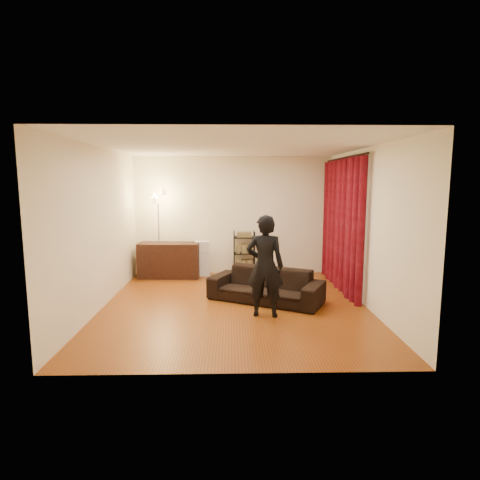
{
  "coord_description": "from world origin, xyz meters",
  "views": [
    {
      "loc": [
        -0.07,
        -6.71,
        2.12
      ],
      "look_at": [
        0.1,
        0.3,
        1.1
      ],
      "focal_mm": 30.0,
      "sensor_mm": 36.0,
      "label": 1
    }
  ],
  "objects_px": {
    "wire_shelf": "(244,253)",
    "media_cabinet": "(169,260)",
    "sofa": "(266,285)",
    "person": "(265,266)",
    "floor_lamp": "(159,235)",
    "storage_boxes": "(202,258)"
  },
  "relations": [
    {
      "from": "sofa",
      "to": "person",
      "type": "xyz_separation_m",
      "value": [
        -0.08,
        -0.79,
        0.52
      ]
    },
    {
      "from": "storage_boxes",
      "to": "person",
      "type": "bearing_deg",
      "value": -67.18
    },
    {
      "from": "sofa",
      "to": "person",
      "type": "distance_m",
      "value": 0.95
    },
    {
      "from": "media_cabinet",
      "to": "wire_shelf",
      "type": "distance_m",
      "value": 1.69
    },
    {
      "from": "wire_shelf",
      "to": "floor_lamp",
      "type": "distance_m",
      "value": 1.96
    },
    {
      "from": "media_cabinet",
      "to": "floor_lamp",
      "type": "height_order",
      "value": "floor_lamp"
    },
    {
      "from": "wire_shelf",
      "to": "media_cabinet",
      "type": "bearing_deg",
      "value": 167.79
    },
    {
      "from": "person",
      "to": "wire_shelf",
      "type": "height_order",
      "value": "person"
    },
    {
      "from": "sofa",
      "to": "storage_boxes",
      "type": "bearing_deg",
      "value": 149.29
    },
    {
      "from": "storage_boxes",
      "to": "wire_shelf",
      "type": "distance_m",
      "value": 0.96
    },
    {
      "from": "person",
      "to": "media_cabinet",
      "type": "height_order",
      "value": "person"
    },
    {
      "from": "person",
      "to": "floor_lamp",
      "type": "xyz_separation_m",
      "value": [
        -2.12,
        2.61,
        0.16
      ]
    },
    {
      "from": "person",
      "to": "media_cabinet",
      "type": "relative_size",
      "value": 1.21
    },
    {
      "from": "wire_shelf",
      "to": "storage_boxes",
      "type": "bearing_deg",
      "value": 163.04
    },
    {
      "from": "wire_shelf",
      "to": "floor_lamp",
      "type": "xyz_separation_m",
      "value": [
        -1.89,
        -0.23,
        0.47
      ]
    },
    {
      "from": "media_cabinet",
      "to": "storage_boxes",
      "type": "height_order",
      "value": "storage_boxes"
    },
    {
      "from": "sofa",
      "to": "floor_lamp",
      "type": "xyz_separation_m",
      "value": [
        -2.2,
        1.82,
        0.68
      ]
    },
    {
      "from": "person",
      "to": "floor_lamp",
      "type": "bearing_deg",
      "value": -41.82
    },
    {
      "from": "wire_shelf",
      "to": "floor_lamp",
      "type": "height_order",
      "value": "floor_lamp"
    },
    {
      "from": "person",
      "to": "sofa",
      "type": "bearing_deg",
      "value": -86.94
    },
    {
      "from": "sofa",
      "to": "storage_boxes",
      "type": "distance_m",
      "value": 2.38
    },
    {
      "from": "sofa",
      "to": "floor_lamp",
      "type": "height_order",
      "value": "floor_lamp"
    }
  ]
}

